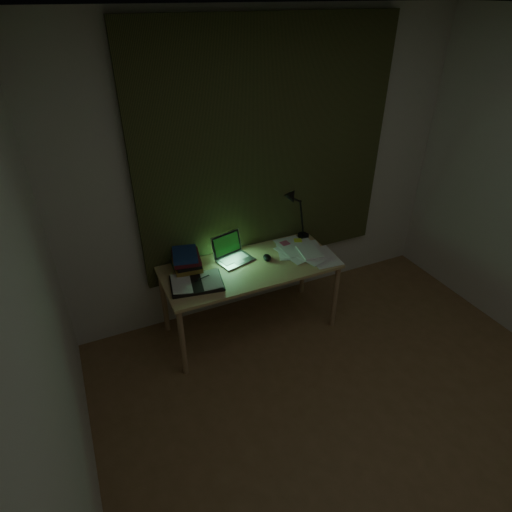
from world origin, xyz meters
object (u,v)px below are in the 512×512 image
(laptop, at_px, (235,250))
(open_textbook, at_px, (197,283))
(book_stack, at_px, (186,261))
(desk_lamp, at_px, (305,209))
(desk, at_px, (250,298))
(loose_papers, at_px, (303,253))

(laptop, relative_size, open_textbook, 0.81)
(book_stack, distance_m, desk_lamp, 1.15)
(laptop, relative_size, desk_lamp, 0.57)
(desk, relative_size, laptop, 4.51)
(open_textbook, bearing_deg, loose_papers, 12.80)
(book_stack, relative_size, desk_lamp, 0.45)
(laptop, height_order, loose_papers, laptop)
(desk, height_order, laptop, laptop)
(laptop, height_order, desk_lamp, desk_lamp)
(desk, relative_size, desk_lamp, 2.58)
(desk_lamp, bearing_deg, open_textbook, -171.47)
(desk, bearing_deg, book_stack, 160.88)
(loose_papers, bearing_deg, desk, 178.51)
(open_textbook, relative_size, desk_lamp, 0.71)
(desk, distance_m, laptop, 0.45)
(desk, xyz_separation_m, loose_papers, (0.49, -0.01, 0.34))
(desk, bearing_deg, desk_lamp, 21.25)
(loose_papers, distance_m, desk_lamp, 0.41)
(open_textbook, bearing_deg, desk_lamp, 25.46)
(desk, distance_m, book_stack, 0.66)
(open_textbook, height_order, loose_papers, open_textbook)
(open_textbook, xyz_separation_m, book_stack, (-0.01, 0.23, 0.07))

